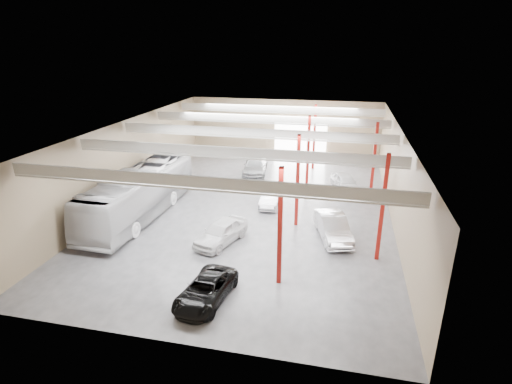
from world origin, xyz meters
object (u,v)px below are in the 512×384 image
at_px(car_row_b, 271,197).
at_px(car_right_far, 345,182).
at_px(car_row_c, 255,166).
at_px(coach_bus, 140,193).
at_px(black_sedan, 206,290).
at_px(car_row_a, 221,232).
at_px(car_right_near, 333,227).

relative_size(car_row_b, car_right_far, 0.95).
height_order(car_row_b, car_row_c, car_row_c).
xyz_separation_m(coach_bus, black_sedan, (8.77, -9.64, -1.28)).
bearing_deg(car_row_a, car_right_far, 75.02).
height_order(black_sedan, car_row_b, car_row_b).
bearing_deg(car_right_far, car_row_c, 141.84).
relative_size(coach_bus, car_row_b, 3.26).
height_order(black_sedan, car_row_c, car_row_c).
relative_size(coach_bus, car_right_near, 2.69).
bearing_deg(car_row_b, coach_bus, -157.62).
bearing_deg(car_row_b, car_row_c, 108.77).
relative_size(coach_bus, black_sedan, 2.96).
xyz_separation_m(car_row_a, car_row_c, (-1.09, 15.76, 0.04)).
height_order(car_row_a, car_row_c, car_row_c).
relative_size(black_sedan, car_row_c, 0.80).
distance_m(black_sedan, car_row_c, 22.46).
xyz_separation_m(car_row_b, car_right_near, (5.42, -5.14, 0.15)).
relative_size(car_row_c, car_right_far, 1.30).
distance_m(coach_bus, car_row_b, 10.72).
xyz_separation_m(car_row_a, car_right_far, (8.23, 12.67, -0.04)).
distance_m(black_sedan, car_row_a, 6.69).
relative_size(black_sedan, car_right_far, 1.05).
bearing_deg(car_row_a, black_sedan, -61.76).
distance_m(coach_bus, car_row_a, 8.25).
xyz_separation_m(coach_bus, car_row_b, (9.68, 4.45, -1.23)).
relative_size(car_row_a, car_row_b, 1.11).
height_order(car_row_a, car_right_near, car_right_near).
bearing_deg(car_row_c, car_right_near, -64.24).
height_order(car_row_a, car_row_b, car_row_a).
bearing_deg(car_right_far, coach_bus, -168.50).
xyz_separation_m(coach_bus, car_row_c, (6.50, 12.71, -1.08)).
bearing_deg(car_right_far, black_sedan, -129.89).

